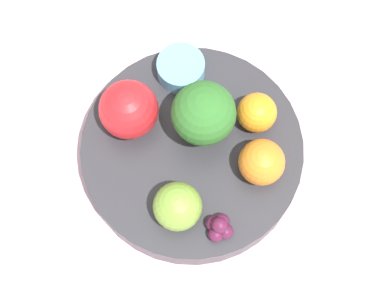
% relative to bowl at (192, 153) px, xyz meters
% --- Properties ---
extents(ground_plane, '(6.00, 6.00, 0.00)m').
position_rel_bowl_xyz_m(ground_plane, '(0.00, 0.00, -0.04)').
color(ground_plane, gray).
extents(table_surface, '(1.20, 1.20, 0.02)m').
position_rel_bowl_xyz_m(table_surface, '(0.00, 0.00, -0.03)').
color(table_surface, silver).
rests_on(table_surface, ground_plane).
extents(bowl, '(0.22, 0.22, 0.03)m').
position_rel_bowl_xyz_m(bowl, '(0.00, 0.00, 0.00)').
color(bowl, '#2D2D33').
rests_on(bowl, table_surface).
extents(broccoli, '(0.06, 0.06, 0.07)m').
position_rel_bowl_xyz_m(broccoli, '(-0.00, 0.02, 0.06)').
color(broccoli, '#8CB76B').
rests_on(broccoli, bowl).
extents(apple_red, '(0.06, 0.06, 0.06)m').
position_rel_bowl_xyz_m(apple_red, '(-0.07, -0.01, 0.05)').
color(apple_red, red).
rests_on(apple_red, bowl).
extents(apple_green, '(0.05, 0.05, 0.05)m').
position_rel_bowl_xyz_m(apple_green, '(0.02, -0.06, 0.04)').
color(apple_green, olive).
rests_on(apple_green, bowl).
extents(orange_front, '(0.04, 0.04, 0.04)m').
position_rel_bowl_xyz_m(orange_front, '(0.07, 0.01, 0.04)').
color(orange_front, orange).
rests_on(orange_front, bowl).
extents(orange_back, '(0.04, 0.04, 0.04)m').
position_rel_bowl_xyz_m(orange_back, '(0.04, 0.06, 0.04)').
color(orange_back, orange).
rests_on(orange_back, bowl).
extents(grape_cluster, '(0.03, 0.03, 0.03)m').
position_rel_bowl_xyz_m(grape_cluster, '(0.06, -0.06, 0.03)').
color(grape_cluster, '#511938').
rests_on(grape_cluster, bowl).
extents(small_cup, '(0.05, 0.05, 0.02)m').
position_rel_bowl_xyz_m(small_cup, '(-0.05, 0.06, 0.03)').
color(small_cup, '#66B2DB').
rests_on(small_cup, bowl).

